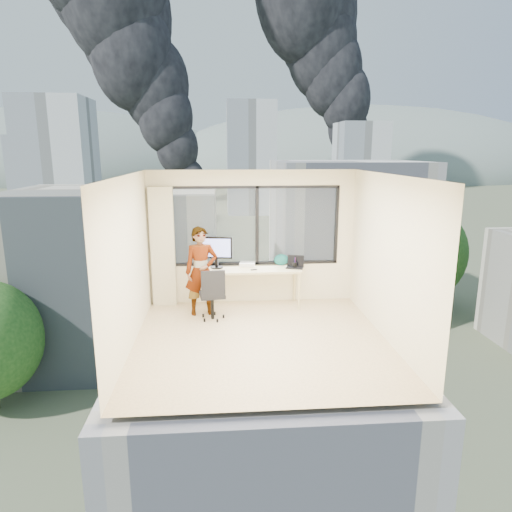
{
  "coord_description": "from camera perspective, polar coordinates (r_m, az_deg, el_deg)",
  "views": [
    {
      "loc": [
        -0.61,
        -6.66,
        2.94
      ],
      "look_at": [
        0.0,
        1.0,
        1.15
      ],
      "focal_mm": 31.63,
      "sensor_mm": 36.0,
      "label": 1
    }
  ],
  "objects": [
    {
      "name": "exterior_ground",
      "position": [
        127.79,
        -4.25,
        5.45
      ],
      "size": [
        400.0,
        400.0,
        0.04
      ],
      "primitive_type": "cube",
      "color": "#515B3D",
      "rests_on": "ground"
    },
    {
      "name": "smoke_plume_a",
      "position": [
        161.03,
        -8.65,
        25.91
      ],
      "size": [
        40.0,
        24.0,
        90.0
      ],
      "primitive_type": null,
      "color": "black",
      "rests_on": "exterior_ground"
    },
    {
      "name": "pen_cup",
      "position": [
        8.7,
        4.92,
        -1.16
      ],
      "size": [
        0.1,
        0.1,
        0.11
      ],
      "primitive_type": "cylinder",
      "rotation": [
        0.0,
        0.0,
        -0.18
      ],
      "color": "black",
      "rests_on": "desk"
    },
    {
      "name": "chair",
      "position": [
        8.06,
        -5.57,
        -4.7
      ],
      "size": [
        0.55,
        0.55,
        0.96
      ],
      "primitive_type": null,
      "rotation": [
        0.0,
        0.0,
        0.14
      ],
      "color": "black",
      "rests_on": "floor"
    },
    {
      "name": "laptop",
      "position": [
        8.68,
        4.93,
        -0.84
      ],
      "size": [
        0.41,
        0.42,
        0.21
      ],
      "primitive_type": null,
      "rotation": [
        0.0,
        0.0,
        -0.3
      ],
      "color": "black",
      "rests_on": "desk"
    },
    {
      "name": "near_bldg_a",
      "position": [
        38.9,
        -16.85,
        -2.28
      ],
      "size": [
        16.0,
        12.0,
        14.0
      ],
      "primitive_type": "cube",
      "color": "#F5E9CD",
      "rests_on": "exterior_ground"
    },
    {
      "name": "far_tower_b",
      "position": [
        126.97,
        -0.67,
        12.23
      ],
      "size": [
        13.0,
        13.0,
        30.0
      ],
      "primitive_type": "cube",
      "color": "silver",
      "rests_on": "exterior_ground"
    },
    {
      "name": "person",
      "position": [
        8.26,
        -6.93,
        -1.91
      ],
      "size": [
        0.65,
        0.48,
        1.63
      ],
      "primitive_type": "imported",
      "rotation": [
        0.0,
        0.0,
        0.16
      ],
      "color": "#2D2D33",
      "rests_on": "floor"
    },
    {
      "name": "far_tower_a",
      "position": [
        107.36,
        -23.64,
        10.46
      ],
      "size": [
        14.0,
        14.0,
        28.0
      ],
      "primitive_type": "cube",
      "color": "silver",
      "rests_on": "exterior_ground"
    },
    {
      "name": "wall_front",
      "position": [
        4.98,
        2.75,
        -6.13
      ],
      "size": [
        4.0,
        0.01,
        2.6
      ],
      "primitive_type": "cube",
      "color": "beige",
      "rests_on": "ground"
    },
    {
      "name": "game_console",
      "position": [
        8.83,
        -1.09,
        -1.02
      ],
      "size": [
        0.33,
        0.29,
        0.07
      ],
      "primitive_type": "cube",
      "rotation": [
        0.0,
        0.0,
        -0.19
      ],
      "color": "white",
      "rests_on": "desk"
    },
    {
      "name": "tree_b",
      "position": [
        28.0,
        5.56,
        -13.34
      ],
      "size": [
        7.6,
        7.6,
        9.0
      ],
      "primitive_type": null,
      "color": "#204C19",
      "rests_on": "exterior_ground"
    },
    {
      "name": "desk",
      "position": [
        8.73,
        -0.34,
        -3.98
      ],
      "size": [
        1.8,
        0.6,
        0.75
      ],
      "primitive_type": "cube",
      "color": "beige",
      "rests_on": "floor"
    },
    {
      "name": "wall_left",
      "position": [
        7.0,
        -15.88,
        -0.95
      ],
      "size": [
        0.01,
        4.0,
        2.6
      ],
      "primitive_type": "cube",
      "color": "beige",
      "rests_on": "ground"
    },
    {
      "name": "far_tower_c",
      "position": [
        153.64,
        12.98,
        11.31
      ],
      "size": [
        15.0,
        15.0,
        26.0
      ],
      "primitive_type": "cube",
      "color": "silver",
      "rests_on": "exterior_ground"
    },
    {
      "name": "floor",
      "position": [
        7.31,
        0.63,
        -10.62
      ],
      "size": [
        4.0,
        4.0,
        0.01
      ],
      "primitive_type": "cube",
      "color": "beige",
      "rests_on": "ground"
    },
    {
      "name": "hill_a",
      "position": [
        348.21,
        -24.93,
        9.12
      ],
      "size": [
        288.0,
        216.0,
        90.0
      ],
      "primitive_type": "ellipsoid",
      "color": "slate",
      "rests_on": "exterior_ground"
    },
    {
      "name": "cellphone",
      "position": [
        8.52,
        -0.27,
        -1.73
      ],
      "size": [
        0.12,
        0.08,
        0.01
      ],
      "primitive_type": "cube",
      "rotation": [
        0.0,
        0.0,
        0.31
      ],
      "color": "black",
      "rests_on": "desk"
    },
    {
      "name": "window_wall",
      "position": [
        8.8,
        -0.19,
        3.86
      ],
      "size": [
        3.3,
        0.16,
        1.55
      ],
      "primitive_type": null,
      "color": "black",
      "rests_on": "ground"
    },
    {
      "name": "ceiling",
      "position": [
        6.7,
        0.69,
        10.2
      ],
      "size": [
        4.0,
        4.0,
        0.01
      ],
      "primitive_type": "cube",
      "color": "white",
      "rests_on": "ground"
    },
    {
      "name": "monitor",
      "position": [
        8.65,
        -5.03,
        0.49
      ],
      "size": [
        0.63,
        0.23,
        0.62
      ],
      "primitive_type": null,
      "rotation": [
        0.0,
        0.0,
        -0.17
      ],
      "color": "black",
      "rests_on": "desk"
    },
    {
      "name": "far_tower_d",
      "position": [
        167.65,
        -25.69,
        9.81
      ],
      "size": [
        16.0,
        14.0,
        22.0
      ],
      "primitive_type": "cube",
      "color": "silver",
      "rests_on": "exterior_ground"
    },
    {
      "name": "wall_right",
      "position": [
        7.34,
        16.41,
        -0.34
      ],
      "size": [
        0.01,
        4.0,
        2.6
      ],
      "primitive_type": "cube",
      "color": "beige",
      "rests_on": "ground"
    },
    {
      "name": "curtain",
      "position": [
        8.8,
        -11.71,
        1.09
      ],
      "size": [
        0.45,
        0.14,
        2.3
      ],
      "primitive_type": "cube",
      "color": "beige",
      "rests_on": "floor"
    },
    {
      "name": "handbag",
      "position": [
        8.87,
        3.22,
        -0.47
      ],
      "size": [
        0.32,
        0.23,
        0.22
      ],
      "primitive_type": "ellipsoid",
      "rotation": [
        0.0,
        0.0,
        -0.31
      ],
      "color": "#0B4045",
      "rests_on": "desk"
    },
    {
      "name": "hill_b",
      "position": [
        342.22,
        12.75,
        9.95
      ],
      "size": [
        300.0,
        220.0,
        96.0
      ],
      "primitive_type": "ellipsoid",
      "color": "slate",
      "rests_on": "exterior_ground"
    },
    {
      "name": "smoke_plume_b",
      "position": [
        186.76,
        13.67,
        20.16
      ],
      "size": [
        30.0,
        18.0,
        70.0
      ],
      "primitive_type": null,
      "color": "black",
      "rests_on": "exterior_ground"
    },
    {
      "name": "near_bldg_b",
      "position": [
        47.26,
        11.02,
        1.96
      ],
      "size": [
        14.0,
        13.0,
        16.0
      ],
      "primitive_type": "cube",
      "color": "white",
      "rests_on": "exterior_ground"
    },
    {
      "name": "tree_c",
      "position": [
        53.21,
        20.74,
        -0.73
      ],
      "size": [
        8.4,
        8.4,
        10.0
      ],
      "primitive_type": null,
      "color": "#204C19",
      "rests_on": "exterior_ground"
    }
  ]
}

